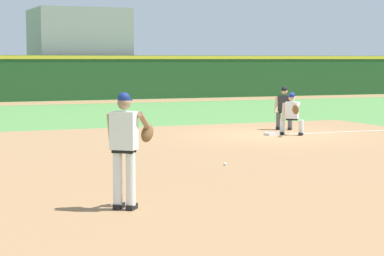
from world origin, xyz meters
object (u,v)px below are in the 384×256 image
Objects in this scene: pitcher at (126,143)px; first_baseman at (292,112)px; baseball at (225,164)px; first_base_bag at (272,134)px; umpire at (284,106)px.

pitcher reaches higher than first_baseman.
first_baseman is at bearing 48.10° from pitcher.
baseball is at bearing 47.95° from pitcher.
first_baseman is (8.21, 9.15, -0.33)m from pitcher.
first_base_bag is 5.14× the size of baseball.
pitcher is (-7.63, -9.39, 1.01)m from first_base_bag.
baseball is 0.04× the size of pitcher.
pitcher is at bearing -132.05° from baseball.
first_baseman is (4.72, 5.28, 0.69)m from baseball.
pitcher is 1.27× the size of umpire.
umpire reaches higher than baseball.
pitcher is 1.39× the size of first_baseman.
umpire is (1.26, 1.48, 0.75)m from first_base_bag.
pitcher reaches higher than umpire.
first_base_bag is at bearing 157.81° from first_baseman.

